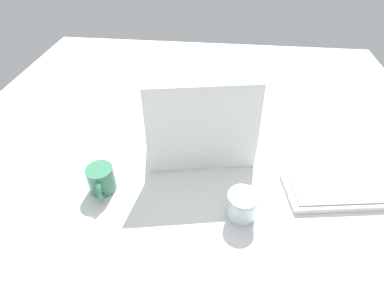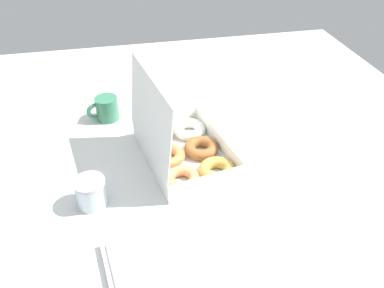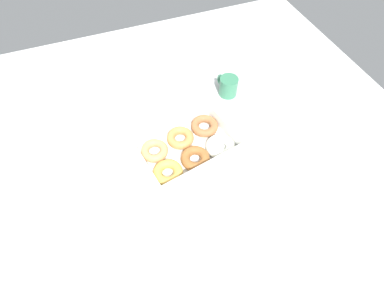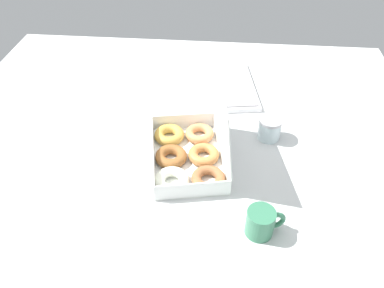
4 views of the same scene
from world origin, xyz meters
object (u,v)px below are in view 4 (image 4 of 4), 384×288
Objects in this scene: keyboard at (236,85)px; glass_jar at (270,128)px; donut_box at (190,152)px; coffee_mug at (261,222)px.

glass_jar is at bearing 20.18° from keyboard.
glass_jar is at bearing 117.98° from donut_box.
donut_box is 48.59cm from keyboard.
donut_box is at bearing -62.02° from glass_jar.
keyboard is 3.49× the size of coffee_mug.
donut_box is at bearing -18.02° from keyboard.
donut_box reaches higher than keyboard.
coffee_mug is at bearing -6.77° from glass_jar.
glass_jar is (-40.95, 4.86, -0.16)cm from coffee_mug.
coffee_mug is 41.24cm from glass_jar.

